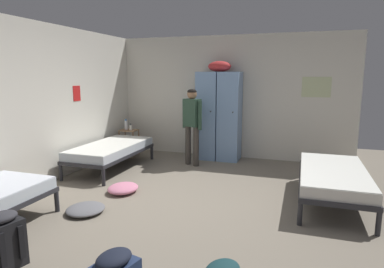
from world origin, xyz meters
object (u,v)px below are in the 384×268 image
at_px(water_bottle, 126,125).
at_px(clothes_pile_pink, 123,188).
at_px(bed_left_rear, 111,150).
at_px(clothes_pile_grey, 86,209).
at_px(bed_right, 333,176).
at_px(backpack_black, 3,242).
at_px(locker_bank, 219,114).
at_px(shelf_unit, 129,140).
at_px(person_traveler, 192,120).
at_px(lotion_bottle, 131,127).

height_order(water_bottle, clothes_pile_pink, water_bottle).
bearing_deg(bed_left_rear, clothes_pile_grey, -67.45).
relative_size(bed_right, backpack_black, 3.45).
height_order(locker_bank, shelf_unit, locker_bank).
bearing_deg(clothes_pile_pink, locker_bank, 70.45).
bearing_deg(locker_bank, clothes_pile_pink, -109.55).
relative_size(water_bottle, clothes_pile_grey, 0.46).
distance_m(shelf_unit, person_traveler, 1.77).
relative_size(person_traveler, lotion_bottle, 10.33).
bearing_deg(lotion_bottle, clothes_pile_grey, -72.15).
bearing_deg(water_bottle, clothes_pile_pink, -61.94).
xyz_separation_m(bed_right, lotion_bottle, (-4.07, 1.61, 0.25)).
height_order(bed_right, lotion_bottle, lotion_bottle).
xyz_separation_m(bed_left_rear, clothes_pile_pink, (0.87, -1.09, -0.32)).
xyz_separation_m(bed_right, clothes_pile_pink, (-3.02, -0.59, -0.32)).
bearing_deg(clothes_pile_pink, bed_left_rear, 128.85).
distance_m(bed_right, bed_left_rear, 3.93).
bearing_deg(lotion_bottle, water_bottle, 158.20).
bearing_deg(lotion_bottle, shelf_unit, 150.26).
bearing_deg(backpack_black, shelf_unit, 104.20).
relative_size(backpack_black, clothes_pile_grey, 1.08).
relative_size(bed_right, water_bottle, 8.00).
relative_size(locker_bank, water_bottle, 8.72).
bearing_deg(backpack_black, clothes_pile_grey, 92.72).
height_order(locker_bank, clothes_pile_grey, locker_bank).
relative_size(backpack_black, clothes_pile_pink, 1.07).
bearing_deg(bed_left_rear, water_bottle, 105.69).
bearing_deg(water_bottle, person_traveler, -13.64).
bearing_deg(water_bottle, shelf_unit, -14.04).
xyz_separation_m(bed_right, clothes_pile_grey, (-3.10, -1.42, -0.33)).
xyz_separation_m(lotion_bottle, backpack_black, (1.04, -4.34, -0.37)).
height_order(bed_left_rear, clothes_pile_pink, bed_left_rear).
relative_size(shelf_unit, clothes_pile_grey, 1.12).
relative_size(person_traveler, clothes_pile_grey, 2.97).
height_order(clothes_pile_pink, clothes_pile_grey, clothes_pile_pink).
bearing_deg(water_bottle, clothes_pile_grey, -69.99).
distance_m(clothes_pile_pink, clothes_pile_grey, 0.84).
xyz_separation_m(shelf_unit, clothes_pile_pink, (1.12, -2.24, -0.28)).
xyz_separation_m(bed_right, person_traveler, (-2.51, 1.26, 0.54)).
xyz_separation_m(person_traveler, water_bottle, (-1.71, 0.42, -0.24)).
relative_size(shelf_unit, bed_left_rear, 0.30).
relative_size(locker_bank, person_traveler, 1.36).
bearing_deg(clothes_pile_grey, locker_bank, 73.85).
height_order(shelf_unit, bed_right, shelf_unit).
bearing_deg(lotion_bottle, bed_right, -21.61).
relative_size(water_bottle, backpack_black, 0.43).
bearing_deg(person_traveler, locker_bank, 59.96).
relative_size(bed_right, lotion_bottle, 12.91).
bearing_deg(clothes_pile_grey, bed_right, 24.65).
bearing_deg(locker_bank, clothes_pile_grey, -106.15).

